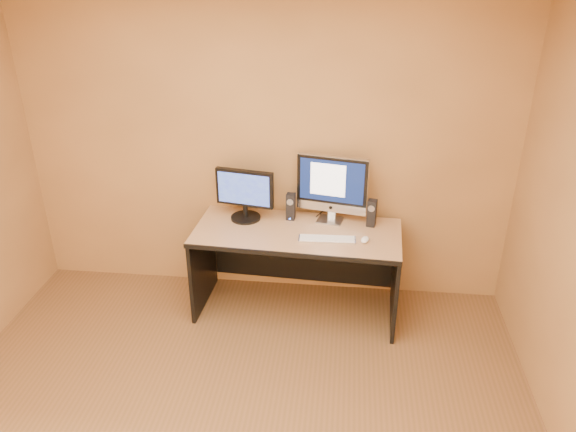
{
  "coord_description": "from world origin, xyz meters",
  "views": [
    {
      "loc": [
        0.65,
        -2.25,
        2.79
      ],
      "look_at": [
        0.24,
        1.51,
        0.92
      ],
      "focal_mm": 35.0,
      "sensor_mm": 36.0,
      "label": 1
    }
  ],
  "objects": [
    {
      "name": "speaker_left",
      "position": [
        0.23,
        1.82,
        0.86
      ],
      "size": [
        0.07,
        0.08,
        0.22
      ],
      "primitive_type": null,
      "rotation": [
        0.0,
        0.0,
        -0.08
      ],
      "color": "black",
      "rests_on": "desk"
    },
    {
      "name": "speaker_right",
      "position": [
        0.88,
        1.77,
        0.86
      ],
      "size": [
        0.08,
        0.09,
        0.22
      ],
      "primitive_type": null,
      "rotation": [
        0.0,
        0.0,
        -0.21
      ],
      "color": "black",
      "rests_on": "desk"
    },
    {
      "name": "mouse",
      "position": [
        0.82,
        1.49,
        0.76
      ],
      "size": [
        0.08,
        0.11,
        0.04
      ],
      "primitive_type": "ellipsoid",
      "rotation": [
        0.0,
        0.0,
        -0.26
      ],
      "color": "white",
      "rests_on": "desk"
    },
    {
      "name": "cable_b",
      "position": [
        0.47,
        1.95,
        0.75
      ],
      "size": [
        0.08,
        0.17,
        0.01
      ],
      "primitive_type": "cylinder",
      "rotation": [
        1.57,
        0.0,
        -0.39
      ],
      "color": "black",
      "rests_on": "desk"
    },
    {
      "name": "walls",
      "position": [
        0.0,
        0.0,
        1.3
      ],
      "size": [
        4.0,
        4.0,
        2.6
      ],
      "primitive_type": null,
      "color": "#A77743",
      "rests_on": "ground"
    },
    {
      "name": "desk",
      "position": [
        0.3,
        1.61,
        0.37
      ],
      "size": [
        1.65,
        0.79,
        0.75
      ],
      "primitive_type": null,
      "rotation": [
        0.0,
        0.0,
        -0.06
      ],
      "color": "tan",
      "rests_on": "ground"
    },
    {
      "name": "second_monitor",
      "position": [
        -0.14,
        1.78,
        0.96
      ],
      "size": [
        0.52,
        0.32,
        0.42
      ],
      "primitive_type": null,
      "rotation": [
        0.0,
        0.0,
        -0.18
      ],
      "color": "black",
      "rests_on": "desk"
    },
    {
      "name": "imac",
      "position": [
        0.55,
        1.82,
        1.02
      ],
      "size": [
        0.6,
        0.32,
        0.55
      ],
      "primitive_type": null,
      "rotation": [
        0.0,
        0.0,
        -0.2
      ],
      "color": "#B2B3B7",
      "rests_on": "desk"
    },
    {
      "name": "cable_a",
      "position": [
        0.57,
        1.92,
        0.75
      ],
      "size": [
        0.06,
        0.22,
        0.01
      ],
      "primitive_type": "cylinder",
      "rotation": [
        1.57,
        0.0,
        0.22
      ],
      "color": "black",
      "rests_on": "desk"
    },
    {
      "name": "keyboard",
      "position": [
        0.54,
        1.49,
        0.75
      ],
      "size": [
        0.44,
        0.13,
        0.02
      ],
      "primitive_type": "cube",
      "rotation": [
        0.0,
        0.0,
        0.04
      ],
      "color": "silver",
      "rests_on": "desk"
    }
  ]
}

